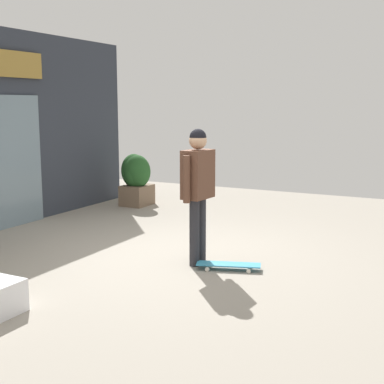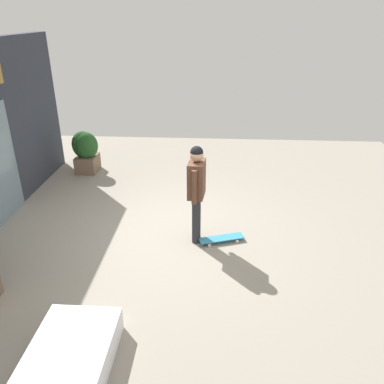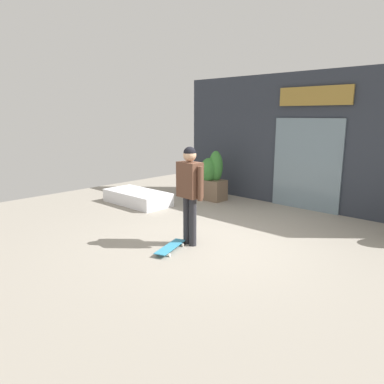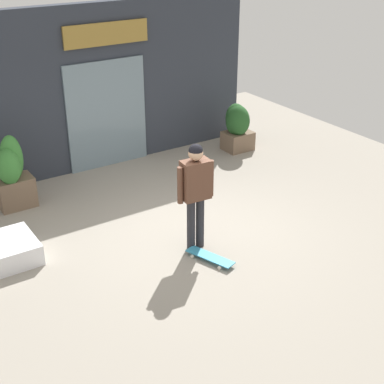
% 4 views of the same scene
% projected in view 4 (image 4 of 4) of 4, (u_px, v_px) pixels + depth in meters
% --- Properties ---
extents(ground_plane, '(12.00, 12.00, 0.00)m').
position_uv_depth(ground_plane, '(186.00, 231.00, 9.37)').
color(ground_plane, gray).
extents(building_facade, '(7.10, 0.31, 3.30)m').
position_uv_depth(building_facade, '(94.00, 89.00, 11.21)').
color(building_facade, '#2D333D').
rests_on(building_facade, ground_plane).
extents(skateboarder, '(0.61, 0.30, 1.76)m').
position_uv_depth(skateboarder, '(196.00, 186.00, 8.46)').
color(skateboarder, '#28282D').
rests_on(skateboarder, ground_plane).
extents(skateboard, '(0.45, 0.83, 0.08)m').
position_uv_depth(skateboard, '(210.00, 257.00, 8.56)').
color(skateboard, teal).
rests_on(skateboard, ground_plane).
extents(planter_box_left, '(0.64, 0.58, 1.34)m').
position_uv_depth(planter_box_left, '(12.00, 174.00, 9.90)').
color(planter_box_left, brown).
rests_on(planter_box_left, ground_plane).
extents(planter_box_right, '(0.62, 0.65, 1.06)m').
position_uv_depth(planter_box_right, '(237.00, 125.00, 12.40)').
color(planter_box_right, brown).
rests_on(planter_box_right, ground_plane).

